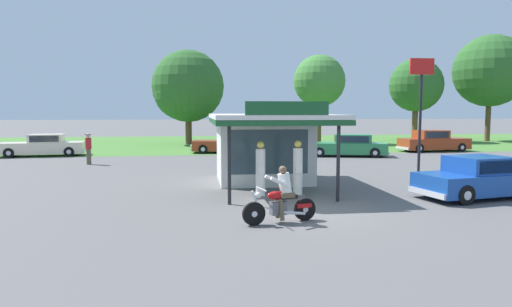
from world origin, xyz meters
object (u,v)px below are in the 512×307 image
object	(u,v)px
featured_classic_sedan	(483,179)
parked_car_back_row_right	(43,146)
gas_pump_offside	(298,171)
parked_car_back_row_far_right	(347,146)
parked_car_back_row_centre_left	(228,144)
parked_car_second_row_spare	(433,142)
gas_pump_nearside	(261,172)
bystander_standing_back_lot	(88,148)
roadside_pole_sign	(421,99)
motorcycle_with_rider	(281,199)

from	to	relation	value
featured_classic_sedan	parked_car_back_row_right	world-z (taller)	parked_car_back_row_right
gas_pump_offside	parked_car_back_row_far_right	xyz separation A→B (m)	(6.61, 13.79, -0.25)
parked_car_back_row_right	gas_pump_offside	bearing A→B (deg)	-50.02
gas_pump_offside	parked_car_back_row_centre_left	xyz separation A→B (m)	(-1.23, 17.55, -0.28)
gas_pump_offside	parked_car_back_row_right	size ratio (longest dim) A/B	0.35
parked_car_second_row_spare	gas_pump_nearside	bearing A→B (deg)	-133.55
parked_car_second_row_spare	bystander_standing_back_lot	xyz separation A→B (m)	(-24.07, -5.31, 0.23)
parked_car_back_row_centre_left	bystander_standing_back_lot	world-z (taller)	bystander_standing_back_lot
parked_car_second_row_spare	bystander_standing_back_lot	world-z (taller)	bystander_standing_back_lot
parked_car_second_row_spare	parked_car_back_row_right	bearing A→B (deg)	179.72
featured_classic_sedan	parked_car_back_row_centre_left	bearing A→B (deg)	112.85
parked_car_second_row_spare	roadside_pole_sign	bearing A→B (deg)	-121.37
motorcycle_with_rider	parked_car_back_row_far_right	distance (m)	19.07
gas_pump_nearside	parked_car_back_row_far_right	bearing A→B (deg)	60.05
gas_pump_nearside	parked_car_back_row_far_right	xyz separation A→B (m)	(7.95, 13.79, -0.24)
gas_pump_offside	parked_car_second_row_spare	bearing A→B (deg)	48.99
gas_pump_offside	motorcycle_with_rider	bearing A→B (deg)	-109.70
featured_classic_sedan	gas_pump_nearside	bearing A→B (deg)	173.51
roadside_pole_sign	featured_classic_sedan	bearing A→B (deg)	-85.69
parked_car_back_row_far_right	bystander_standing_back_lot	xyz separation A→B (m)	(-16.32, -2.59, 0.27)
parked_car_back_row_far_right	parked_car_second_row_spare	bearing A→B (deg)	19.34
parked_car_back_row_right	motorcycle_with_rider	bearing A→B (deg)	-57.91
featured_classic_sedan	gas_pump_offside	bearing A→B (deg)	172.20
featured_classic_sedan	parked_car_second_row_spare	distance (m)	19.08
parked_car_second_row_spare	parked_car_back_row_right	distance (m)	28.31
featured_classic_sedan	parked_car_back_row_right	xyz separation A→B (m)	(-20.50, 17.54, 0.02)
parked_car_second_row_spare	roadside_pole_sign	xyz separation A→B (m)	(-8.12, -13.32, 2.88)
parked_car_back_row_right	roadside_pole_sign	size ratio (longest dim) A/B	1.07
gas_pump_offside	parked_car_back_row_far_right	bearing A→B (deg)	64.41
gas_pump_nearside	bystander_standing_back_lot	xyz separation A→B (m)	(-8.37, 11.20, 0.03)
parked_car_back_row_centre_left	roadside_pole_sign	distance (m)	16.46
roadside_pole_sign	gas_pump_offside	bearing A→B (deg)	-152.89
featured_classic_sedan	roadside_pole_sign	world-z (taller)	roadside_pole_sign
parked_car_second_row_spare	parked_car_back_row_right	world-z (taller)	parked_car_second_row_spare
parked_car_back_row_centre_left	motorcycle_with_rider	bearing A→B (deg)	-90.12
featured_classic_sedan	parked_car_back_row_far_right	bearing A→B (deg)	89.75
gas_pump_nearside	gas_pump_offside	xyz separation A→B (m)	(1.34, 0.00, 0.01)
featured_classic_sedan	roadside_pole_sign	distance (m)	5.05
motorcycle_with_rider	featured_classic_sedan	bearing A→B (deg)	18.88
featured_classic_sedan	parked_car_back_row_centre_left	world-z (taller)	featured_classic_sedan
parked_car_back_row_centre_left	parked_car_second_row_spare	size ratio (longest dim) A/B	0.96
bystander_standing_back_lot	roadside_pole_sign	size ratio (longest dim) A/B	0.33
motorcycle_with_rider	featured_classic_sedan	distance (m)	8.27
parked_car_back_row_centre_left	bystander_standing_back_lot	distance (m)	10.60
gas_pump_nearside	parked_car_back_row_centre_left	world-z (taller)	gas_pump_nearside
parked_car_second_row_spare	roadside_pole_sign	distance (m)	15.86
parked_car_back_row_centre_left	bystander_standing_back_lot	xyz separation A→B (m)	(-8.48, -6.35, 0.31)
parked_car_back_row_centre_left	parked_car_back_row_right	distance (m)	12.76
parked_car_back_row_centre_left	roadside_pole_sign	xyz separation A→B (m)	(7.47, -14.36, 2.96)
gas_pump_nearside	roadside_pole_sign	size ratio (longest dim) A/B	0.38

